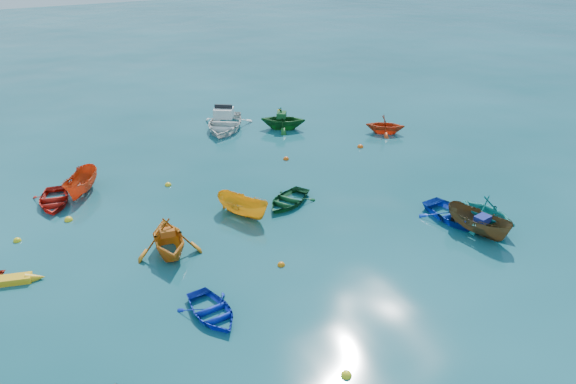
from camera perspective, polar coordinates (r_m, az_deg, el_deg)
name	(u,v)px	position (r m, az deg, el deg)	size (l,w,h in m)	color
ground	(341,247)	(23.82, 5.40, -5.63)	(160.00, 160.00, 0.00)	#093B42
dinghy_blue_sw	(212,315)	(20.23, -7.71, -12.32)	(1.91, 2.67, 0.55)	#0D24A7
sampan_brown_mid	(477,233)	(26.08, 18.63, -4.00)	(1.19, 3.15, 1.22)	#503A1D
dinghy_blue_se	(456,221)	(26.84, 16.67, -2.80)	(2.46, 3.44, 0.71)	#103BC8
dinghy_orange_w	(170,253)	(23.86, -11.93, -6.07)	(2.67, 3.10, 1.63)	orange
sampan_yellow_mid	(243,215)	(26.24, -4.56, -2.37)	(1.09, 2.88, 1.11)	orange
dinghy_green_e	(288,204)	(27.19, -0.01, -1.19)	(2.04, 2.85, 0.59)	#104521
dinghy_cyan_se	(486,225)	(26.88, 19.43, -3.18)	(2.45, 2.84, 1.49)	teal
sampan_orange_n	(83,193)	(30.08, -20.09, -0.08)	(1.17, 3.10, 1.20)	#DB4214
dinghy_green_n	(283,129)	(36.98, -0.50, 6.44)	(2.49, 2.88, 1.52)	#13541C
dinghy_red_far	(54,204)	(29.44, -22.65, -1.13)	(2.11, 2.95, 0.61)	#B2170E
dinghy_orange_far	(385,133)	(36.76, 9.78, 5.93)	(2.11, 2.45, 1.29)	red
motorboat_white	(225,129)	(37.21, -6.46, 6.40)	(3.26, 4.56, 1.55)	silver
tarp_blue_a	(482,219)	(25.65, 19.15, -2.64)	(0.65, 0.49, 0.32)	navy
tarp_orange_a	(167,232)	(23.42, -12.16, -4.03)	(0.59, 0.44, 0.28)	#B24F12
tarp_green_b	(282,115)	(36.68, -0.66, 7.83)	(0.75, 0.57, 0.37)	#124A1D
buoy_ye_a	(346,376)	(18.00, 5.95, -18.07)	(0.34, 0.34, 0.34)	yellow
buoy_ye_b	(69,220)	(27.63, -21.38, -2.70)	(0.38, 0.38, 0.38)	yellow
buoy_or_c	(281,265)	(22.58, -0.70, -7.47)	(0.31, 0.31, 0.31)	orange
buoy_ye_c	(168,185)	(29.69, -12.08, 0.67)	(0.34, 0.34, 0.34)	yellow
buoy_or_d	(286,159)	(32.17, -0.19, 3.32)	(0.34, 0.34, 0.34)	#DB4E0B
buoy_ye_d	(17,241)	(26.80, -25.79, -4.52)	(0.33, 0.33, 0.33)	yellow
buoy_or_e	(360,147)	(34.20, 7.35, 4.53)	(0.37, 0.37, 0.37)	#EC510C
buoy_ye_e	(279,111)	(40.46, -0.89, 8.20)	(0.31, 0.31, 0.31)	yellow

